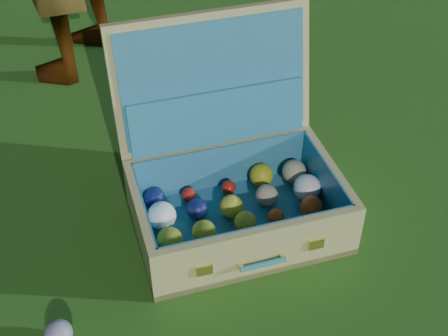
# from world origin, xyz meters

# --- Properties ---
(ground) EXTENTS (60.00, 60.00, 0.00)m
(ground) POSITION_xyz_m (0.00, 0.00, 0.00)
(ground) COLOR #215114
(ground) RESTS_ON ground
(stray_ball) EXTENTS (0.07, 0.07, 0.07)m
(stray_ball) POSITION_xyz_m (-0.41, -0.20, 0.03)
(stray_ball) COLOR #4264AC
(stray_ball) RESTS_ON ground
(suitcase) EXTENTS (0.69, 0.64, 0.56)m
(suitcase) POSITION_xyz_m (0.20, -0.02, 0.16)
(suitcase) COLOR tan
(suitcase) RESTS_ON ground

